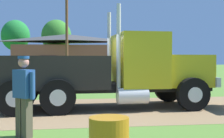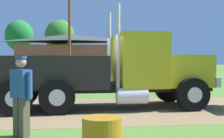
% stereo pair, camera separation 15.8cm
% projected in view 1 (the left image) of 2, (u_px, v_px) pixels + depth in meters
% --- Properties ---
extents(ground_plane, '(200.00, 200.00, 0.00)m').
position_uv_depth(ground_plane, '(78.00, 110.00, 10.32)').
color(ground_plane, '#527C2D').
extents(dirt_track, '(120.00, 5.66, 0.01)m').
position_uv_depth(dirt_track, '(78.00, 110.00, 10.32)').
color(dirt_track, olive).
rests_on(dirt_track, ground_plane).
extents(truck_foreground_white, '(7.74, 2.92, 3.49)m').
position_uv_depth(truck_foreground_white, '(106.00, 72.00, 10.71)').
color(truck_foreground_white, black).
rests_on(truck_foreground_white, ground_plane).
extents(visitor_by_barrel, '(0.50, 0.49, 1.77)m').
position_uv_depth(visitor_by_barrel, '(24.00, 93.00, 6.61)').
color(visitor_by_barrel, '#264C8C').
rests_on(visitor_by_barrel, ground_plane).
extents(shed_building, '(12.94, 6.29, 4.84)m').
position_uv_depth(shed_building, '(67.00, 55.00, 37.20)').
color(shed_building, brown).
rests_on(shed_building, ground_plane).
extents(utility_pole_far, '(1.78, 1.52, 8.31)m').
position_uv_depth(utility_pole_far, '(67.00, 31.00, 28.64)').
color(utility_pole_far, brown).
rests_on(utility_pole_far, ground_plane).
extents(tree_mid, '(4.15, 4.15, 7.64)m').
position_uv_depth(tree_mid, '(16.00, 36.00, 45.34)').
color(tree_mid, '#513823').
rests_on(tree_mid, ground_plane).
extents(tree_right, '(3.99, 3.99, 7.14)m').
position_uv_depth(tree_right, '(56.00, 36.00, 41.27)').
color(tree_right, '#513823').
rests_on(tree_right, ground_plane).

